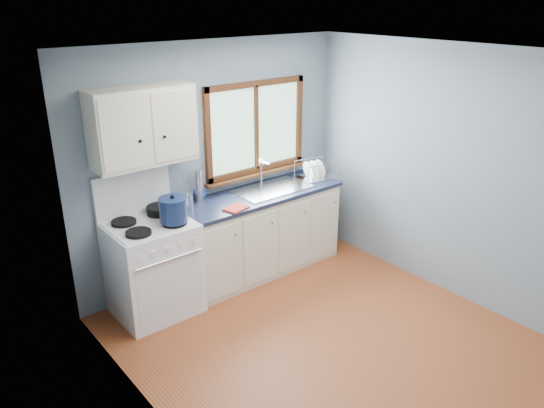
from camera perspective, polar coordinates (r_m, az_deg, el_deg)
floor at (r=4.92m, az=6.37°, el=-14.77°), size 3.20×3.60×0.02m
ceiling at (r=3.98m, az=7.93°, el=15.80°), size 3.20×3.60×0.02m
wall_back at (r=5.62m, az=-6.28°, el=4.45°), size 3.20×0.02×2.50m
wall_left at (r=3.43m, az=-12.26°, el=-7.75°), size 0.02×3.60×2.50m
wall_right at (r=5.51m, az=18.86°, el=3.03°), size 0.02×3.60×2.50m
gas_range at (r=5.21m, az=-12.69°, el=-6.45°), size 0.76×0.69×1.36m
base_cabinets at (r=5.87m, az=-1.33°, el=-3.44°), size 1.85×0.60×0.88m
countertop at (r=5.68m, az=-1.36°, el=1.03°), size 1.89×0.64×0.04m
sink at (r=5.80m, az=0.04°, el=1.05°), size 0.84×0.46×0.44m
window at (r=5.82m, az=-1.71°, el=7.50°), size 1.36×0.10×1.03m
upper_cabinets at (r=4.92m, az=-13.72°, el=8.12°), size 0.95×0.35×0.70m
skillet at (r=5.19m, az=-11.93°, el=-0.47°), size 0.41×0.34×0.05m
stockpot at (r=4.91m, az=-10.58°, el=-0.58°), size 0.32×0.32×0.26m
utensil_crock at (r=5.28m, az=-9.16°, el=0.29°), size 0.13×0.13×0.39m
thermos at (r=5.44m, az=-7.89°, el=1.93°), size 0.08×0.08×0.33m
soap_bottle at (r=5.50m, az=-7.55°, el=1.93°), size 0.12×0.12×0.28m
dish_towel at (r=5.25m, az=-3.88°, el=-0.47°), size 0.27×0.22×0.02m
dish_rack at (r=6.13m, az=4.62°, el=3.30°), size 0.45×0.38×0.21m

